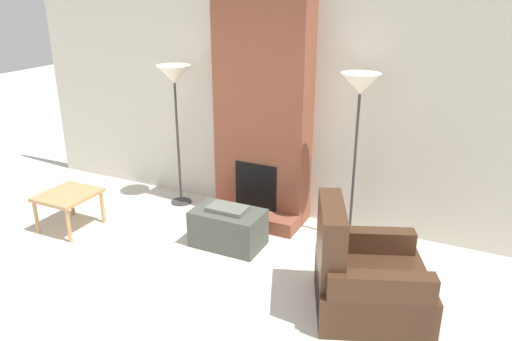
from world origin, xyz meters
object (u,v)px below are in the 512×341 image
Objects in this scene: ottoman at (228,227)px; armchair at (362,280)px; floor_lamp_right at (360,93)px; side_table at (68,198)px; floor_lamp_left at (174,81)px.

ottoman is 1.69m from armchair.
floor_lamp_right is at bearing 32.27° from ottoman.
side_table is at bearing -158.87° from floor_lamp_right.
floor_lamp_right reaches higher than ottoman.
armchair is 1.97× the size of side_table.
ottoman is 1.23× the size of side_table.
floor_lamp_left is at bearing 43.99° from armchair.
side_table is at bearing -122.96° from floor_lamp_left.
armchair is at bearing -24.35° from floor_lamp_left.
ottoman is at bearing -33.48° from floor_lamp_left.
armchair is 1.92m from floor_lamp_right.
side_table is 0.33× the size of floor_lamp_right.
side_table is 1.87m from floor_lamp_left.
floor_lamp_right is (-0.44, 1.24, 1.40)m from armchair.
armchair reaches higher than ottoman.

